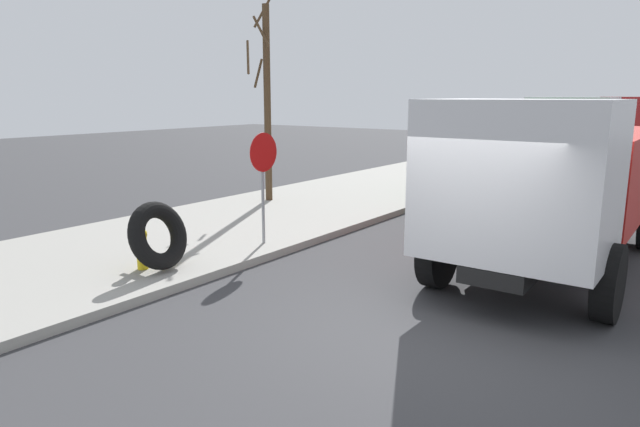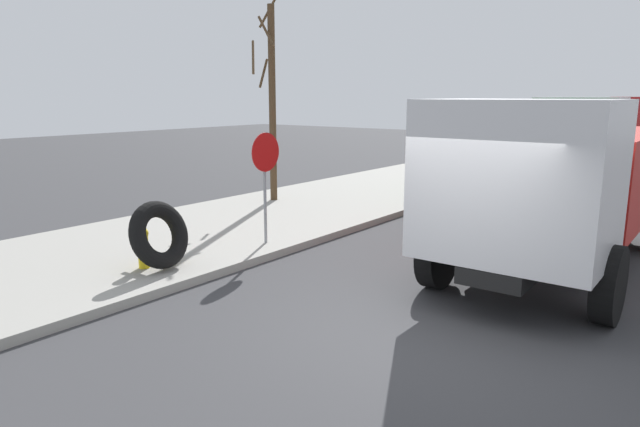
% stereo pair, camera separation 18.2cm
% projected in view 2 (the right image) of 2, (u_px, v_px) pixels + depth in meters
% --- Properties ---
extents(ground_plane, '(80.00, 80.00, 0.00)m').
position_uv_depth(ground_plane, '(425.00, 343.00, 7.09)').
color(ground_plane, '#38383A').
extents(sidewalk_curb, '(36.00, 5.00, 0.15)m').
position_uv_depth(sidewalk_curb, '(121.00, 252.00, 10.94)').
color(sidewalk_curb, '#99968E').
rests_on(sidewalk_curb, ground).
extents(fire_hydrant, '(0.21, 0.47, 0.71)m').
position_uv_depth(fire_hydrant, '(143.00, 247.00, 9.62)').
color(fire_hydrant, yellow).
rests_on(fire_hydrant, sidewalk_curb).
extents(loose_tire, '(1.23, 0.75, 1.20)m').
position_uv_depth(loose_tire, '(159.00, 235.00, 9.52)').
color(loose_tire, black).
rests_on(loose_tire, sidewalk_curb).
extents(stop_sign, '(0.76, 0.08, 2.20)m').
position_uv_depth(stop_sign, '(265.00, 167.00, 11.05)').
color(stop_sign, gray).
rests_on(stop_sign, sidewalk_curb).
extents(dump_truck_red, '(7.03, 2.86, 3.00)m').
position_uv_depth(dump_truck_red, '(560.00, 180.00, 9.78)').
color(dump_truck_red, red).
rests_on(dump_truck_red, ground).
extents(dump_truck_green, '(7.01, 2.82, 3.00)m').
position_uv_depth(dump_truck_green, '(558.00, 146.00, 16.52)').
color(dump_truck_green, '#237033').
rests_on(dump_truck_green, ground).
extents(bare_tree, '(1.28, 1.03, 5.95)m').
position_uv_depth(bare_tree, '(272.00, 99.00, 15.49)').
color(bare_tree, '#4C3823').
rests_on(bare_tree, sidewalk_curb).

